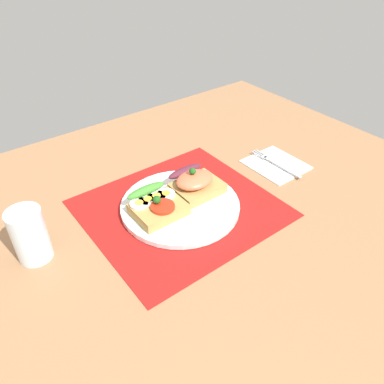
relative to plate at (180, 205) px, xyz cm
name	(u,v)px	position (x,y,z in cm)	size (l,w,h in cm)	color
ground_plane	(180,215)	(0.00, 0.00, -2.43)	(120.00, 90.00, 3.20)	#9B6D48
placemat	(180,208)	(0.00, 0.00, -0.68)	(36.68, 33.68, 0.30)	#A61815
plate	(180,205)	(0.00, 0.00, 0.00)	(24.08, 24.08, 1.06)	white
sandwich_egg_tomato	(156,205)	(-5.13, 0.79, 2.13)	(9.71, 9.41, 4.30)	#A48E4A
sandwich_salmon	(195,183)	(4.90, 1.49, 2.67)	(9.94, 9.27, 5.91)	tan
napkin	(276,164)	(27.75, -0.58, -0.53)	(11.87, 12.88, 0.60)	white
fork	(275,163)	(27.38, -0.46, -0.07)	(1.62, 14.65, 0.32)	#B7B7BC
drinking_glass	(30,235)	(-27.82, 4.72, 4.17)	(5.86, 5.86, 10.00)	silver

